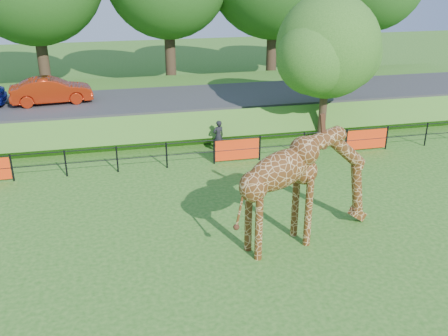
# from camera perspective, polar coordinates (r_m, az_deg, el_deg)

# --- Properties ---
(ground) EXTENTS (90.00, 90.00, 0.00)m
(ground) POSITION_cam_1_polar(r_m,az_deg,el_deg) (13.86, -2.43, -12.39)
(ground) COLOR #276519
(ground) RESTS_ON ground
(giraffe) EXTENTS (4.96, 2.21, 3.50)m
(giraffe) POSITION_cam_1_polar(r_m,az_deg,el_deg) (14.98, 9.49, -2.15)
(giraffe) COLOR #552E11
(giraffe) RESTS_ON ground
(perimeter_fence) EXTENTS (28.07, 0.10, 1.10)m
(perimeter_fence) POSITION_cam_1_polar(r_m,az_deg,el_deg) (20.65, -6.57, 1.45)
(perimeter_fence) COLOR black
(perimeter_fence) RESTS_ON ground
(embankment) EXTENTS (40.00, 9.00, 1.30)m
(embankment) POSITION_cam_1_polar(r_m,az_deg,el_deg) (27.74, -8.44, 7.07)
(embankment) COLOR #276519
(embankment) RESTS_ON ground
(road) EXTENTS (40.00, 5.00, 0.12)m
(road) POSITION_cam_1_polar(r_m,az_deg,el_deg) (26.11, -8.24, 7.73)
(road) COLOR #303033
(road) RESTS_ON embankment
(car_red) EXTENTS (4.00, 1.74, 1.28)m
(car_red) POSITION_cam_1_polar(r_m,az_deg,el_deg) (26.22, -19.11, 8.36)
(car_red) COLOR #B3270C
(car_red) RESTS_ON road
(visitor) EXTENTS (0.60, 0.48, 1.43)m
(visitor) POSITION_cam_1_polar(r_m,az_deg,el_deg) (22.32, -0.65, 3.68)
(visitor) COLOR black
(visitor) RESTS_ON ground
(tree_east) EXTENTS (5.40, 4.71, 6.76)m
(tree_east) POSITION_cam_1_polar(r_m,az_deg,el_deg) (23.21, 11.93, 13.02)
(tree_east) COLOR #302515
(tree_east) RESTS_ON ground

